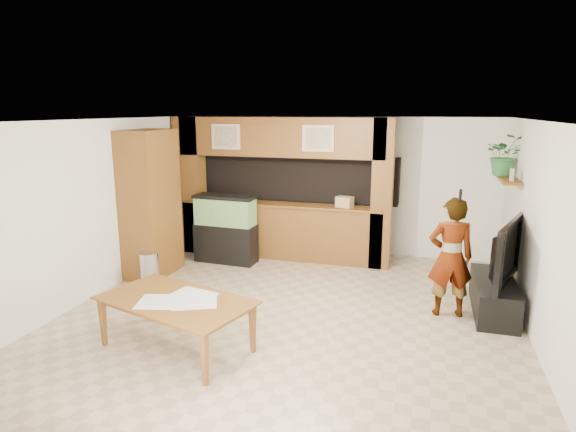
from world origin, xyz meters
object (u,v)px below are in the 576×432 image
(aquarium, at_px, (226,230))
(pantry_cabinet, at_px, (150,204))
(person, at_px, (451,257))
(television, at_px, (498,250))
(dining_table, at_px, (175,325))

(aquarium, bearing_deg, pantry_cabinet, -131.61)
(person, bearing_deg, television, -168.21)
(pantry_cabinet, height_order, dining_table, pantry_cabinet)
(pantry_cabinet, distance_m, dining_table, 2.99)
(television, relative_size, dining_table, 0.83)
(television, relative_size, person, 0.90)
(pantry_cabinet, distance_m, person, 4.77)
(aquarium, distance_m, dining_table, 3.34)
(television, bearing_deg, dining_table, 139.66)
(aquarium, relative_size, person, 0.76)
(person, xyz_separation_m, dining_table, (-3.06, -1.92, -0.50))
(aquarium, distance_m, television, 4.56)
(television, bearing_deg, pantry_cabinet, 107.56)
(dining_table, bearing_deg, person, 48.37)
(pantry_cabinet, relative_size, television, 1.65)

